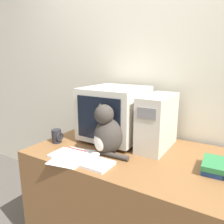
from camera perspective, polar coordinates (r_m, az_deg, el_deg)
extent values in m
cube|color=beige|center=(1.90, 11.79, 8.78)|extent=(7.00, 0.05, 2.50)
cube|color=brown|center=(1.76, 4.55, -21.66)|extent=(1.35, 0.84, 0.77)
cube|color=beige|center=(1.79, 0.77, -6.63)|extent=(0.31, 0.28, 0.02)
cube|color=beige|center=(1.73, 0.79, -0.06)|extent=(0.45, 0.46, 0.40)
cube|color=black|center=(1.54, -3.64, -1.76)|extent=(0.36, 0.01, 0.31)
cube|color=beige|center=(1.60, 11.79, -2.53)|extent=(0.18, 0.42, 0.39)
cube|color=slate|center=(1.39, 9.00, -0.35)|extent=(0.13, 0.01, 0.07)
cube|color=silver|center=(1.44, -8.25, -12.11)|extent=(0.44, 0.16, 0.02)
cube|color=silver|center=(1.44, -8.26, -11.73)|extent=(0.40, 0.12, 0.00)
ellipsoid|color=#38332D|center=(1.49, -0.92, -6.33)|extent=(0.24, 0.25, 0.25)
ellipsoid|color=beige|center=(1.45, -3.28, -7.63)|extent=(0.12, 0.09, 0.14)
sphere|color=#38332D|center=(1.42, -2.06, -0.60)|extent=(0.17, 0.17, 0.13)
cone|color=#38332D|center=(1.45, -3.18, 1.72)|extent=(0.04, 0.04, 0.03)
cone|color=#38332D|center=(1.39, -1.38, 1.24)|extent=(0.04, 0.04, 0.03)
ellipsoid|color=beige|center=(1.47, -4.54, -11.14)|extent=(0.07, 0.09, 0.04)
cylinder|color=#38332D|center=(1.46, 0.53, -11.31)|extent=(0.21, 0.04, 0.03)
cube|color=#234793|center=(1.43, 25.15, -13.23)|extent=(0.12, 0.19, 0.03)
cube|color=#28703D|center=(1.42, 25.74, -12.17)|extent=(0.16, 0.21, 0.03)
cylinder|color=maroon|center=(1.60, -9.06, -9.63)|extent=(0.15, 0.02, 0.01)
cube|color=white|center=(1.50, -10.44, -11.45)|extent=(0.26, 0.33, 0.00)
cylinder|color=#232328|center=(1.76, -14.28, -6.11)|extent=(0.07, 0.07, 0.10)
torus|color=#232328|center=(1.73, -13.42, -6.34)|extent=(0.01, 0.07, 0.07)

